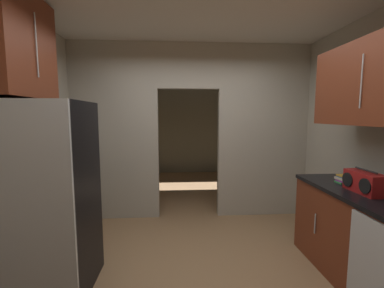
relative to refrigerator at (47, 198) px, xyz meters
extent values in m
plane|color=#93704C|center=(1.44, -0.01, -0.88)|extent=(20.00, 20.00, 0.00)
cube|color=silver|center=(1.44, 0.50, 1.88)|extent=(4.10, 7.41, 0.06)
cube|color=#ADA899|center=(0.24, 1.69, 0.49)|extent=(1.32, 0.12, 2.73)
cube|color=#ADA899|center=(2.57, 1.69, 0.49)|extent=(1.43, 0.12, 2.73)
cube|color=#ADA899|center=(1.38, 1.69, 1.51)|extent=(0.95, 0.12, 0.69)
cube|color=gray|center=(1.44, 4.91, 0.49)|extent=(3.70, 0.10, 2.73)
cube|color=gray|center=(-0.36, 3.30, 0.49)|extent=(0.10, 3.21, 2.73)
cube|color=gray|center=(3.24, 3.30, 0.49)|extent=(0.10, 3.21, 2.73)
cube|color=black|center=(0.00, 0.02, 0.00)|extent=(0.76, 0.70, 1.75)
cube|color=#B7BABC|center=(0.00, -0.35, 0.00)|extent=(0.76, 0.03, 1.75)
cube|color=maroon|center=(2.97, -0.17, -0.44)|extent=(0.60, 1.66, 0.87)
cube|color=black|center=(2.97, -0.17, 0.01)|extent=(0.64, 1.66, 0.04)
cylinder|color=#B7BABC|center=(2.66, -0.54, -0.40)|extent=(0.01, 0.01, 0.22)
cylinder|color=#B7BABC|center=(2.66, 0.19, -0.40)|extent=(0.01, 0.01, 0.22)
cube|color=#B7BABC|center=(2.66, -0.64, -0.45)|extent=(0.02, 0.56, 0.85)
cube|color=maroon|center=(2.97, -0.17, 1.04)|extent=(0.34, 1.49, 0.77)
cylinder|color=#B7BABC|center=(2.79, -0.17, 1.04)|extent=(0.01, 0.01, 0.46)
cube|color=maroon|center=(-0.23, 0.10, 1.37)|extent=(0.34, 0.83, 0.93)
cylinder|color=#B7BABC|center=(-0.05, 0.10, 1.37)|extent=(0.01, 0.01, 0.56)
cube|color=maroon|center=(2.94, -0.12, 0.13)|extent=(0.17, 0.38, 0.19)
cylinder|color=#262626|center=(2.94, -0.12, 0.24)|extent=(0.02, 0.27, 0.02)
cylinder|color=black|center=(2.85, -0.23, 0.13)|extent=(0.01, 0.14, 0.14)
cylinder|color=black|center=(2.85, 0.00, 0.13)|extent=(0.01, 0.14, 0.14)
cube|color=#388C47|center=(2.95, 0.22, 0.04)|extent=(0.11, 0.12, 0.02)
cube|color=#8C3893|center=(2.95, 0.21, 0.06)|extent=(0.10, 0.13, 0.02)
cube|color=beige|center=(2.95, 0.21, 0.08)|extent=(0.12, 0.16, 0.02)
cube|color=#2D609E|center=(2.96, 0.21, 0.10)|extent=(0.11, 0.14, 0.01)
cube|color=gold|center=(2.95, 0.21, 0.11)|extent=(0.10, 0.13, 0.02)
camera|label=1|loc=(1.17, -2.33, 0.75)|focal=23.85mm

